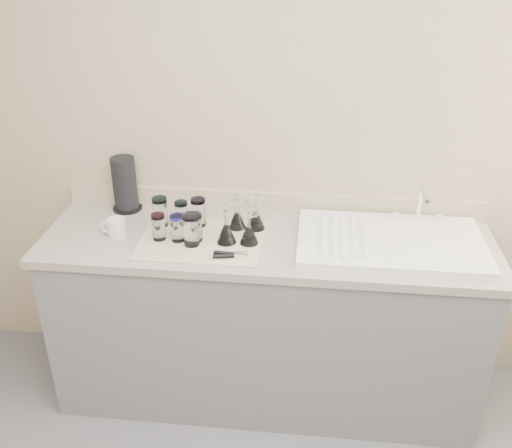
# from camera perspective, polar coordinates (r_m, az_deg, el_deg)

# --- Properties ---
(room_envelope) EXTENTS (3.54, 3.50, 2.52)m
(room_envelope) POSITION_cam_1_polar(r_m,az_deg,el_deg) (1.23, -3.77, -2.17)
(room_envelope) COLOR #58585E
(room_envelope) RESTS_ON ground
(counter_unit) EXTENTS (2.06, 0.62, 0.90)m
(counter_unit) POSITION_cam_1_polar(r_m,az_deg,el_deg) (2.84, 1.04, -9.41)
(counter_unit) COLOR slate
(counter_unit) RESTS_ON ground
(sink_unit) EXTENTS (0.82, 0.50, 0.22)m
(sink_unit) POSITION_cam_1_polar(r_m,az_deg,el_deg) (2.60, 13.35, -1.71)
(sink_unit) COLOR white
(sink_unit) RESTS_ON counter_unit
(dish_towel) EXTENTS (0.55, 0.42, 0.01)m
(dish_towel) POSITION_cam_1_polar(r_m,az_deg,el_deg) (2.59, -5.42, -1.57)
(dish_towel) COLOR beige
(dish_towel) RESTS_ON counter_unit
(tumbler_teal) EXTENTS (0.07, 0.07, 0.14)m
(tumbler_teal) POSITION_cam_1_polar(r_m,az_deg,el_deg) (2.69, -9.55, 1.23)
(tumbler_teal) COLOR white
(tumbler_teal) RESTS_ON dish_towel
(tumbler_cyan) EXTENTS (0.06, 0.06, 0.12)m
(tumbler_cyan) POSITION_cam_1_polar(r_m,az_deg,el_deg) (2.68, -7.46, 1.04)
(tumbler_cyan) COLOR white
(tumbler_cyan) RESTS_ON dish_towel
(tumbler_purple) EXTENTS (0.07, 0.07, 0.14)m
(tumbler_purple) POSITION_cam_1_polar(r_m,az_deg,el_deg) (2.67, -5.78, 1.21)
(tumbler_purple) COLOR white
(tumbler_purple) RESTS_ON dish_towel
(tumbler_magenta) EXTENTS (0.06, 0.06, 0.12)m
(tumbler_magenta) POSITION_cam_1_polar(r_m,az_deg,el_deg) (2.58, -9.72, -0.26)
(tumbler_magenta) COLOR white
(tumbler_magenta) RESTS_ON dish_towel
(tumbler_blue) EXTENTS (0.06, 0.06, 0.13)m
(tumbler_blue) POSITION_cam_1_polar(r_m,az_deg,el_deg) (2.56, -7.87, -0.38)
(tumbler_blue) COLOR white
(tumbler_blue) RESTS_ON dish_towel
(tumbler_lavender) EXTENTS (0.07, 0.07, 0.13)m
(tumbler_lavender) POSITION_cam_1_polar(r_m,az_deg,el_deg) (2.55, -6.13, -0.31)
(tumbler_lavender) COLOR white
(tumbler_lavender) RESTS_ON dish_towel
(tumbler_extra) EXTENTS (0.07, 0.07, 0.15)m
(tumbler_extra) POSITION_cam_1_polar(r_m,az_deg,el_deg) (2.51, -6.52, -0.55)
(tumbler_extra) COLOR white
(tumbler_extra) RESTS_ON dish_towel
(goblet_back_left) EXTENTS (0.08, 0.08, 0.15)m
(goblet_back_left) POSITION_cam_1_polar(r_m,az_deg,el_deg) (2.65, -1.90, 0.62)
(goblet_back_left) COLOR white
(goblet_back_left) RESTS_ON dish_towel
(goblet_back_right) EXTENTS (0.09, 0.09, 0.15)m
(goblet_back_right) POSITION_cam_1_polar(r_m,az_deg,el_deg) (2.64, -0.02, 0.59)
(goblet_back_right) COLOR white
(goblet_back_right) RESTS_ON dish_towel
(goblet_front_left) EXTENTS (0.09, 0.09, 0.16)m
(goblet_front_left) POSITION_cam_1_polar(r_m,az_deg,el_deg) (2.53, -2.99, -0.75)
(goblet_front_left) COLOR white
(goblet_front_left) RESTS_ON dish_towel
(goblet_front_right) EXTENTS (0.09, 0.09, 0.15)m
(goblet_front_right) POSITION_cam_1_polar(r_m,az_deg,el_deg) (2.52, -0.71, -0.85)
(goblet_front_right) COLOR white
(goblet_front_right) RESTS_ON dish_towel
(can_opener) EXTENTS (0.15, 0.06, 0.02)m
(can_opener) POSITION_cam_1_polar(r_m,az_deg,el_deg) (2.44, -2.55, -3.10)
(can_opener) COLOR silver
(can_opener) RESTS_ON dish_towel
(white_mug) EXTENTS (0.12, 0.09, 0.08)m
(white_mug) POSITION_cam_1_polar(r_m,az_deg,el_deg) (2.68, -13.82, -0.33)
(white_mug) COLOR silver
(white_mug) RESTS_ON counter_unit
(paper_towel_roll) EXTENTS (0.15, 0.15, 0.27)m
(paper_towel_roll) POSITION_cam_1_polar(r_m,az_deg,el_deg) (2.88, -12.99, 3.86)
(paper_towel_roll) COLOR black
(paper_towel_roll) RESTS_ON counter_unit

